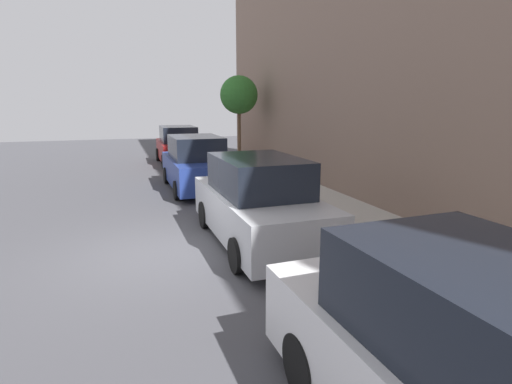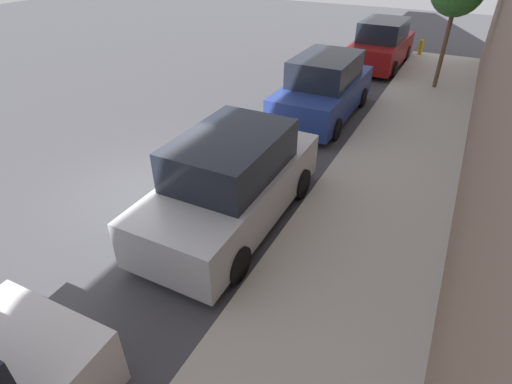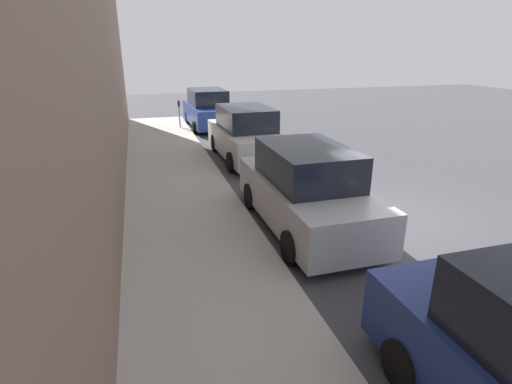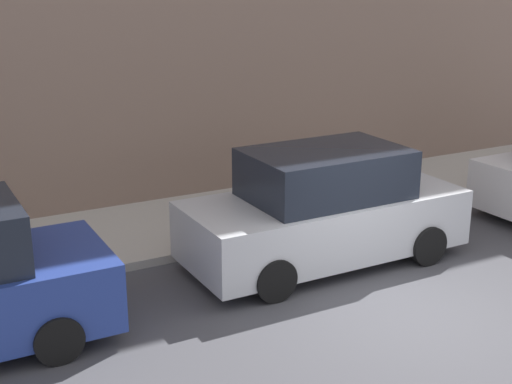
{
  "view_description": "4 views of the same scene",
  "coord_description": "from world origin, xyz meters",
  "px_view_note": "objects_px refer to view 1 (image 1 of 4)",
  "views": [
    {
      "loc": [
        -0.56,
        -8.28,
        3.14
      ],
      "look_at": [
        2.57,
        0.85,
        1.0
      ],
      "focal_mm": 28.0,
      "sensor_mm": 36.0,
      "label": 1
    },
    {
      "loc": [
        5.92,
        -5.84,
        5.21
      ],
      "look_at": [
        2.99,
        -0.15,
        1.0
      ],
      "focal_mm": 28.0,
      "sensor_mm": 36.0,
      "label": 2
    },
    {
      "loc": [
        5.92,
        8.11,
        4.11
      ],
      "look_at": [
        3.56,
        -0.01,
        1.0
      ],
      "focal_mm": 28.0,
      "sensor_mm": 36.0,
      "label": 3
    },
    {
      "loc": [
        -7.11,
        6.41,
        4.81
      ],
      "look_at": [
        3.6,
        0.67,
        1.0
      ],
      "focal_mm": 50.0,
      "sensor_mm": 36.0,
      "label": 4
    }
  ],
  "objects_px": {
    "parked_suv_third": "(258,203)",
    "parked_suv_fifth": "(178,146)",
    "parked_suv_fourth": "(196,165)",
    "street_tree": "(239,95)",
    "fire_hydrant": "(197,149)"
  },
  "relations": [
    {
      "from": "parked_suv_third",
      "to": "parked_suv_fifth",
      "type": "relative_size",
      "value": 0.99
    },
    {
      "from": "parked_suv_fourth",
      "to": "street_tree",
      "type": "distance_m",
      "value": 5.96
    },
    {
      "from": "parked_suv_fourth",
      "to": "fire_hydrant",
      "type": "height_order",
      "value": "parked_suv_fourth"
    },
    {
      "from": "parked_suv_third",
      "to": "parked_suv_fourth",
      "type": "distance_m",
      "value": 6.28
    },
    {
      "from": "parked_suv_fifth",
      "to": "fire_hydrant",
      "type": "xyz_separation_m",
      "value": [
        1.43,
        2.43,
        -0.44
      ]
    },
    {
      "from": "street_tree",
      "to": "fire_hydrant",
      "type": "bearing_deg",
      "value": 104.83
    },
    {
      "from": "parked_suv_third",
      "to": "fire_hydrant",
      "type": "distance_m",
      "value": 15.54
    },
    {
      "from": "parked_suv_fifth",
      "to": "street_tree",
      "type": "relative_size",
      "value": 1.12
    },
    {
      "from": "parked_suv_fourth",
      "to": "fire_hydrant",
      "type": "distance_m",
      "value": 9.36
    },
    {
      "from": "parked_suv_fourth",
      "to": "parked_suv_fifth",
      "type": "xyz_separation_m",
      "value": [
        0.32,
        6.76,
        -0.0
      ]
    },
    {
      "from": "parked_suv_third",
      "to": "fire_hydrant",
      "type": "height_order",
      "value": "parked_suv_third"
    },
    {
      "from": "parked_suv_third",
      "to": "street_tree",
      "type": "xyz_separation_m",
      "value": [
        2.76,
        10.71,
        2.6
      ]
    },
    {
      "from": "street_tree",
      "to": "fire_hydrant",
      "type": "height_order",
      "value": "street_tree"
    },
    {
      "from": "parked_suv_fourth",
      "to": "fire_hydrant",
      "type": "relative_size",
      "value": 6.96
    },
    {
      "from": "street_tree",
      "to": "fire_hydrant",
      "type": "distance_m",
      "value": 5.77
    }
  ]
}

